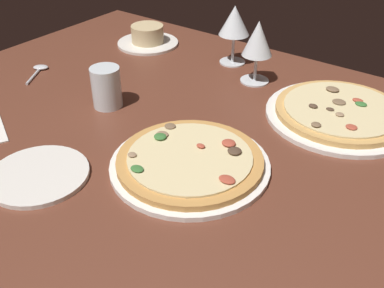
# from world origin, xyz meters

# --- Properties ---
(dining_table) EXTENTS (1.50, 1.10, 0.04)m
(dining_table) POSITION_xyz_m (0.00, 0.00, 0.02)
(dining_table) COLOR brown
(dining_table) RESTS_ON ground
(pizza_main) EXTENTS (0.30, 0.30, 0.03)m
(pizza_main) POSITION_xyz_m (0.03, -0.06, 0.05)
(pizza_main) COLOR white
(pizza_main) RESTS_ON dining_table
(pizza_side) EXTENTS (0.32, 0.32, 0.03)m
(pizza_side) POSITION_xyz_m (0.19, 0.29, 0.05)
(pizza_side) COLOR white
(pizza_side) RESTS_ON dining_table
(ramekin_on_saucer) EXTENTS (0.18, 0.18, 0.06)m
(ramekin_on_saucer) POSITION_xyz_m (-0.44, 0.36, 0.06)
(ramekin_on_saucer) COLOR silver
(ramekin_on_saucer) RESTS_ON dining_table
(wine_glass_far) EXTENTS (0.07, 0.07, 0.16)m
(wine_glass_far) POSITION_xyz_m (-0.05, 0.33, 0.15)
(wine_glass_far) COLOR silver
(wine_glass_far) RESTS_ON dining_table
(wine_glass_near) EXTENTS (0.08, 0.08, 0.16)m
(wine_glass_near) POSITION_xyz_m (-0.16, 0.40, 0.15)
(wine_glass_near) COLOR silver
(wine_glass_near) RESTS_ON dining_table
(water_glass) EXTENTS (0.07, 0.07, 0.09)m
(water_glass) POSITION_xyz_m (-0.26, 0.02, 0.08)
(water_glass) COLOR silver
(water_glass) RESTS_ON dining_table
(side_plate) EXTENTS (0.18, 0.18, 0.01)m
(side_plate) POSITION_xyz_m (-0.17, -0.25, 0.04)
(side_plate) COLOR silver
(side_plate) RESTS_ON dining_table
(spoon) EXTENTS (0.08, 0.11, 0.01)m
(spoon) POSITION_xyz_m (-0.54, 0.05, 0.04)
(spoon) COLOR silver
(spoon) RESTS_ON dining_table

